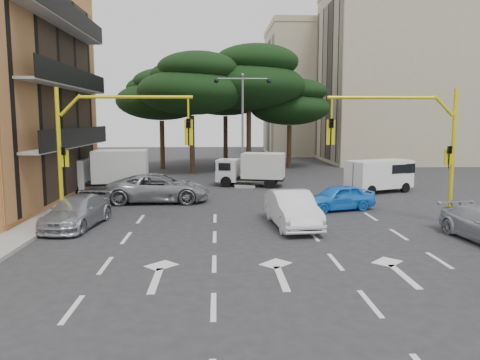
% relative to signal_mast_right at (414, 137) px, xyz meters
% --- Properties ---
extents(ground, '(120.00, 120.00, 0.00)m').
position_rel_signal_mast_right_xyz_m(ground, '(-6.80, -1.99, -3.88)').
color(ground, '#28282B').
rests_on(ground, ground).
extents(median_strip, '(1.40, 6.00, 0.15)m').
position_rel_signal_mast_right_xyz_m(median_strip, '(-6.80, 14.01, -3.81)').
color(median_strip, gray).
rests_on(median_strip, ground).
extents(apartment_beige_near, '(20.20, 12.15, 18.70)m').
position_rel_signal_mast_right_xyz_m(apartment_beige_near, '(13.15, 30.01, 5.47)').
color(apartment_beige_near, tan).
rests_on(apartment_beige_near, ground).
extents(apartment_beige_far, '(16.20, 12.15, 16.70)m').
position_rel_signal_mast_right_xyz_m(apartment_beige_far, '(6.15, 42.01, 4.47)').
color(apartment_beige_far, tan).
rests_on(apartment_beige_far, ground).
extents(pine_left_near, '(9.15, 9.15, 10.23)m').
position_rel_signal_mast_right_xyz_m(pine_left_near, '(-10.75, 19.96, 3.72)').
color(pine_left_near, '#382616').
rests_on(pine_left_near, ground).
extents(pine_center, '(9.98, 9.98, 11.16)m').
position_rel_signal_mast_right_xyz_m(pine_center, '(-5.75, 21.96, 4.41)').
color(pine_center, '#382616').
rests_on(pine_center, ground).
extents(pine_left_far, '(8.32, 8.32, 9.30)m').
position_rel_signal_mast_right_xyz_m(pine_left_far, '(-13.75, 23.96, 3.03)').
color(pine_left_far, '#382616').
rests_on(pine_left_far, ground).
extents(pine_right, '(7.49, 7.49, 8.37)m').
position_rel_signal_mast_right_xyz_m(pine_right, '(-1.75, 23.96, 2.33)').
color(pine_right, '#382616').
rests_on(pine_right, ground).
extents(pine_back, '(9.15, 9.15, 10.23)m').
position_rel_signal_mast_right_xyz_m(pine_back, '(-7.75, 26.96, 3.72)').
color(pine_back, '#382616').
rests_on(pine_back, ground).
extents(signal_mast_right, '(5.79, 0.37, 6.00)m').
position_rel_signal_mast_right_xyz_m(signal_mast_right, '(0.00, 0.00, 0.00)').
color(signal_mast_right, yellow).
rests_on(signal_mast_right, ground).
extents(signal_mast_left, '(5.79, 0.37, 6.00)m').
position_rel_signal_mast_right_xyz_m(signal_mast_left, '(-13.61, 0.00, 0.00)').
color(signal_mast_left, yellow).
rests_on(signal_mast_left, ground).
extents(street_lamp_center, '(4.16, 0.36, 7.77)m').
position_rel_signal_mast_right_xyz_m(street_lamp_center, '(-6.80, 14.01, 1.54)').
color(street_lamp_center, slate).
rests_on(street_lamp_center, median_strip).
extents(car_white_hatch, '(2.04, 4.84, 1.55)m').
position_rel_signal_mast_right_xyz_m(car_white_hatch, '(-5.42, -0.33, -3.11)').
color(car_white_hatch, white).
rests_on(car_white_hatch, ground).
extents(car_blue_compact, '(4.18, 2.68, 1.33)m').
position_rel_signal_mast_right_xyz_m(car_blue_compact, '(-2.48, 3.23, -3.22)').
color(car_blue_compact, blue).
rests_on(car_blue_compact, ground).
extents(car_silver_wagon, '(2.46, 4.80, 1.33)m').
position_rel_signal_mast_right_xyz_m(car_silver_wagon, '(-14.80, 0.07, -3.22)').
color(car_silver_wagon, '#98999F').
rests_on(car_silver_wagon, ground).
extents(car_silver_cross_a, '(5.74, 2.68, 1.59)m').
position_rel_signal_mast_right_xyz_m(car_silver_cross_a, '(-11.98, 6.09, -3.09)').
color(car_silver_cross_a, gray).
rests_on(car_silver_cross_a, ground).
extents(van_white, '(4.59, 3.35, 2.09)m').
position_rel_signal_mast_right_xyz_m(van_white, '(1.70, 9.01, -2.84)').
color(van_white, white).
rests_on(van_white, ground).
extents(box_truck_a, '(5.71, 2.78, 2.72)m').
position_rel_signal_mast_right_xyz_m(box_truck_a, '(-15.80, 9.56, -2.52)').
color(box_truck_a, white).
rests_on(box_truck_a, ground).
extents(box_truck_b, '(5.07, 3.06, 2.33)m').
position_rel_signal_mast_right_xyz_m(box_truck_b, '(-6.30, 12.09, -2.72)').
color(box_truck_b, silver).
rests_on(box_truck_b, ground).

